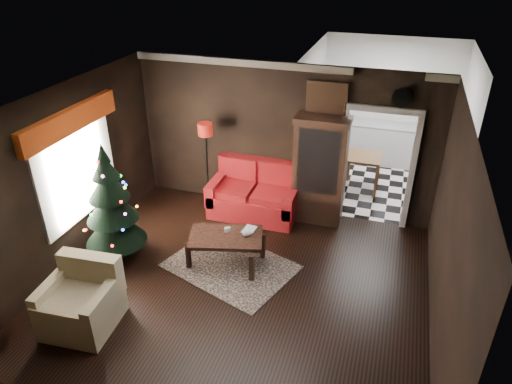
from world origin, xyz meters
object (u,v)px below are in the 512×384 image
(floor_lamp, at_px, (207,167))
(christmas_tree, at_px, (111,202))
(coffee_table, at_px, (226,249))
(kitchen_table, at_px, (362,173))
(teapot, at_px, (246,232))
(loveseat, at_px, (254,191))
(wall_clock, at_px, (402,98))
(curio_cabinet, at_px, (319,173))
(armchair, at_px, (79,298))

(floor_lamp, bearing_deg, christmas_tree, -110.28)
(coffee_table, xyz_separation_m, kitchen_table, (1.77, 3.21, 0.11))
(teapot, bearing_deg, loveseat, 103.17)
(coffee_table, xyz_separation_m, teapot, (0.31, 0.09, 0.33))
(christmas_tree, relative_size, coffee_table, 1.61)
(coffee_table, height_order, kitchen_table, kitchen_table)
(floor_lamp, height_order, teapot, floor_lamp)
(christmas_tree, bearing_deg, loveseat, 49.08)
(wall_clock, bearing_deg, christmas_tree, -149.78)
(loveseat, height_order, teapot, loveseat)
(curio_cabinet, bearing_deg, floor_lamp, -175.76)
(armchair, bearing_deg, christmas_tree, 99.91)
(teapot, distance_m, wall_clock, 3.27)
(loveseat, distance_m, armchair, 3.67)
(loveseat, relative_size, teapot, 10.68)
(armchair, xyz_separation_m, teapot, (1.67, 1.95, 0.14))
(christmas_tree, distance_m, teapot, 2.14)
(loveseat, distance_m, curio_cabinet, 1.25)
(teapot, xyz_separation_m, kitchen_table, (1.45, 3.13, -0.22))
(teapot, bearing_deg, kitchen_table, 65.06)
(coffee_table, bearing_deg, loveseat, 91.18)
(christmas_tree, relative_size, kitchen_table, 2.44)
(coffee_table, relative_size, kitchen_table, 1.52)
(floor_lamp, xyz_separation_m, wall_clock, (3.30, 0.34, 1.55))
(wall_clock, height_order, kitchen_table, wall_clock)
(christmas_tree, xyz_separation_m, armchair, (0.38, -1.47, -0.59))
(loveseat, distance_m, floor_lamp, 1.01)
(coffee_table, distance_m, teapot, 0.46)
(curio_cabinet, bearing_deg, loveseat, -169.17)
(teapot, bearing_deg, wall_clock, 43.13)
(floor_lamp, height_order, coffee_table, floor_lamp)
(christmas_tree, distance_m, wall_clock, 4.87)
(teapot, height_order, kitchen_table, kitchen_table)
(kitchen_table, bearing_deg, teapot, -114.94)
(loveseat, xyz_separation_m, kitchen_table, (1.80, 1.65, -0.12))
(armchair, bearing_deg, teapot, 45.09)
(loveseat, height_order, wall_clock, wall_clock)
(teapot, relative_size, kitchen_table, 0.21)
(floor_lamp, bearing_deg, kitchen_table, 29.98)
(curio_cabinet, distance_m, wall_clock, 1.88)
(loveseat, bearing_deg, kitchen_table, 42.51)
(loveseat, distance_m, teapot, 1.52)
(curio_cabinet, distance_m, teapot, 1.91)
(loveseat, relative_size, kitchen_table, 2.27)
(armchair, bearing_deg, kitchen_table, 54.02)
(armchair, bearing_deg, coffee_table, 49.64)
(loveseat, distance_m, christmas_tree, 2.65)
(curio_cabinet, xyz_separation_m, armchair, (-2.47, -3.65, -0.49))
(floor_lamp, bearing_deg, teapot, -49.99)
(floor_lamp, xyz_separation_m, coffee_table, (0.98, -1.63, -0.56))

